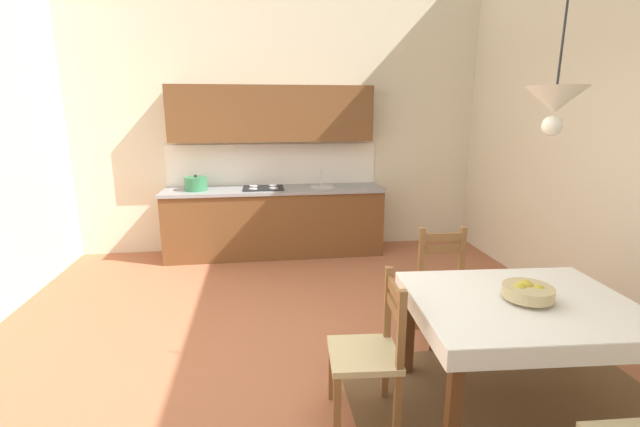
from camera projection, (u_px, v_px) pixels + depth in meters
name	position (u px, v px, depth m)	size (l,w,h in m)	color
ground_plane	(306.00, 375.00, 3.24)	(5.99, 6.65, 0.10)	#A86042
wall_back	(280.00, 103.00, 5.73)	(5.99, 0.12, 3.96)	beige
area_rug	(519.00, 415.00, 2.73)	(2.10, 1.60, 0.01)	brown
kitchen_cabinetry	(274.00, 191.00, 5.66)	(2.85, 0.63, 2.20)	brown
dining_table	(521.00, 318.00, 2.68)	(1.40, 1.13, 0.75)	brown
dining_chair_kitchen_side	(446.00, 288.00, 3.61)	(0.44, 0.44, 0.93)	#D1BC89
dining_chair_tv_side	(370.00, 353.00, 2.64)	(0.45, 0.45, 0.93)	#D1BC89
fruit_bowl	(528.00, 292.00, 2.63)	(0.30, 0.30, 0.12)	tan
pendant_lamp	(555.00, 101.00, 2.31)	(0.32, 0.32, 0.80)	black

